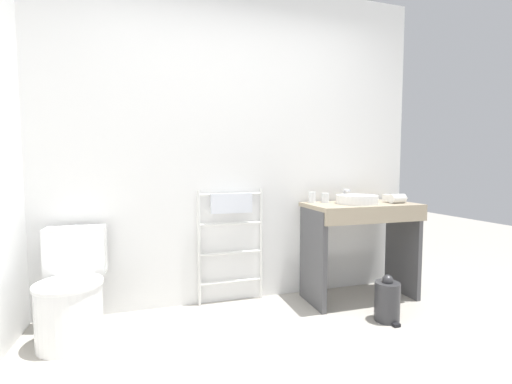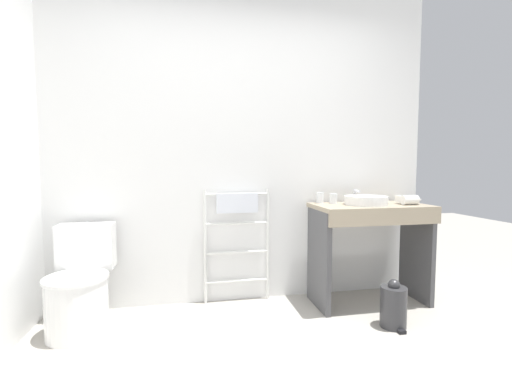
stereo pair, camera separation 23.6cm
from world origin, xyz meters
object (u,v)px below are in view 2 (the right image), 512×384
hair_dryer (409,200)px  towel_radiator (237,222)px  sink_basin (366,200)px  toilet (80,289)px  trash_bin (393,306)px  cup_near_edge (333,199)px  cup_near_wall (320,198)px

hair_dryer → towel_radiator: bearing=167.6°
towel_radiator → sink_basin: bearing=-13.5°
hair_dryer → toilet: bearing=179.6°
sink_basin → trash_bin: (-0.00, -0.43, -0.72)m
cup_near_edge → hair_dryer: bearing=-18.7°
toilet → cup_near_wall: 1.97m
toilet → trash_bin: size_ratio=2.10×
towel_radiator → trash_bin: (1.03, -0.68, -0.53)m
towel_radiator → hair_dryer: bearing=-12.4°
toilet → hair_dryer: 2.62m
toilet → cup_near_wall: size_ratio=7.89×
towel_radiator → trash_bin: 1.34m
towel_radiator → hair_dryer: 1.44m
towel_radiator → trash_bin: towel_radiator is taller
cup_near_wall → hair_dryer: bearing=-20.2°
towel_radiator → cup_near_wall: bearing=-4.5°
cup_near_wall → trash_bin: cup_near_wall is taller
sink_basin → cup_near_edge: cup_near_edge is taller
toilet → cup_near_edge: 2.06m
towel_radiator → sink_basin: size_ratio=2.75×
towel_radiator → cup_near_edge: size_ratio=11.26×
hair_dryer → trash_bin: bearing=-134.6°
towel_radiator → hair_dryer: size_ratio=5.46×
cup_near_wall → hair_dryer: 0.73m
sink_basin → cup_near_edge: (-0.22, 0.14, 0.00)m
hair_dryer → trash_bin: size_ratio=0.50×
toilet → hair_dryer: bearing=-0.4°
towel_radiator → cup_near_edge: 0.84m
cup_near_edge → hair_dryer: size_ratio=0.48×
cup_near_edge → trash_bin: cup_near_edge is taller
toilet → cup_near_wall: cup_near_wall is taller
trash_bin → hair_dryer: bearing=45.4°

